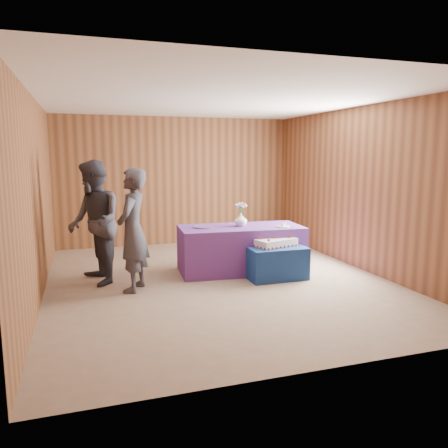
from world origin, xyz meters
name	(u,v)px	position (x,y,z in m)	size (l,w,h in m)	color
ground	(218,280)	(0.00, 0.00, 0.00)	(6.00, 6.00, 0.00)	gray
room_shell	(217,162)	(0.00, 0.00, 1.80)	(5.04, 6.04, 2.72)	brown
cake_table	(274,262)	(0.90, -0.11, 0.25)	(0.90, 0.70, 0.50)	navy
serving_table	(241,249)	(0.53, 0.40, 0.38)	(2.00, 0.90, 0.75)	#5B3491
sheet_cake	(274,242)	(0.91, -0.07, 0.56)	(0.76, 0.61, 0.15)	silver
vase	(241,220)	(0.53, 0.43, 0.86)	(0.21, 0.21, 0.22)	white
flower_spray	(241,205)	(0.53, 0.43, 1.10)	(0.20, 0.20, 0.15)	#356E2C
platter	(204,227)	(-0.08, 0.49, 0.76)	(0.33, 0.33, 0.02)	#664C99
plate	(284,226)	(1.18, 0.17, 0.76)	(0.22, 0.22, 0.01)	silver
cake_slice	(284,224)	(1.18, 0.17, 0.79)	(0.07, 0.06, 0.07)	silver
knife	(286,228)	(1.17, 0.04, 0.75)	(0.26, 0.02, 0.00)	silver
guest_left	(133,230)	(-1.27, -0.11, 0.87)	(0.63, 0.42, 1.73)	#373640
guest_right	(94,223)	(-1.77, 0.40, 0.92)	(0.90, 0.70, 1.85)	#363540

